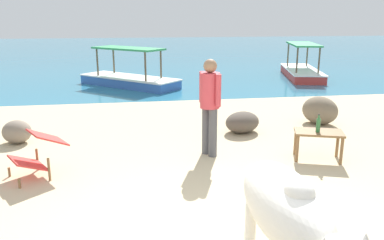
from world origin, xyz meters
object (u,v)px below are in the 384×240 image
at_px(bottle, 318,125).
at_px(person_standing, 210,100).
at_px(deck_chair_far, 38,151).
at_px(low_bench_table, 319,136).
at_px(cow, 287,209).
at_px(boat_blue, 129,78).
at_px(boat_red, 302,70).

xyz_separation_m(bottle, person_standing, (-1.67, 0.52, 0.35)).
bearing_deg(person_standing, deck_chair_far, -16.79).
distance_m(low_bench_table, person_standing, 1.86).
bearing_deg(cow, person_standing, 179.11).
xyz_separation_m(low_bench_table, boat_blue, (-3.05, 7.64, -0.15)).
bearing_deg(boat_red, boat_blue, 112.03).
height_order(cow, low_bench_table, cow).
relative_size(cow, boat_blue, 0.54).
height_order(deck_chair_far, person_standing, person_standing).
xyz_separation_m(bottle, deck_chair_far, (-4.32, -0.00, -0.21)).
distance_m(low_bench_table, boat_blue, 8.23).
bearing_deg(bottle, deck_chair_far, -180.00).
relative_size(bottle, person_standing, 0.18).
xyz_separation_m(low_bench_table, person_standing, (-1.71, 0.49, 0.55)).
height_order(deck_chair_far, boat_red, boat_red).
height_order(low_bench_table, bottle, bottle).
bearing_deg(bottle, low_bench_table, 38.31).
bearing_deg(cow, deck_chair_far, -137.58).
distance_m(cow, low_bench_table, 3.32).
bearing_deg(boat_blue, person_standing, 143.74).
relative_size(bottle, boat_blue, 0.09).
bearing_deg(person_standing, low_bench_table, 136.35).
relative_size(deck_chair_far, person_standing, 0.57).
height_order(low_bench_table, boat_red, boat_red).
distance_m(cow, boat_blue, 10.57).
relative_size(deck_chair_far, boat_red, 0.24).
height_order(low_bench_table, deck_chair_far, deck_chair_far).
bearing_deg(low_bench_table, boat_red, 86.38).
bearing_deg(person_standing, boat_blue, -107.20).
bearing_deg(boat_red, low_bench_table, 171.36).
bearing_deg(boat_blue, boat_red, -128.60).
xyz_separation_m(bottle, boat_blue, (-3.01, 7.67, -0.35)).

